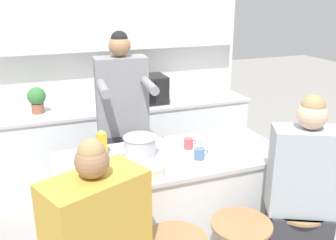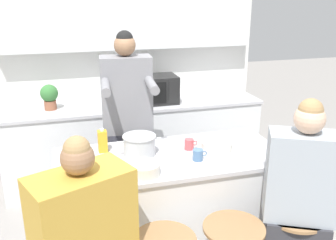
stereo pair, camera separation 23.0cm
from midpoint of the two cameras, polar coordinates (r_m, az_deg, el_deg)
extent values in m
cube|color=silver|center=(4.28, -4.69, 9.60)|extent=(2.98, 0.06, 2.70)
cube|color=silver|center=(4.13, -4.56, 15.89)|extent=(2.75, 0.16, 0.75)
cube|color=silver|center=(4.21, -3.44, -3.52)|extent=(2.75, 0.60, 0.87)
cube|color=#BCBCC1|center=(4.06, -3.57, 2.37)|extent=(2.78, 0.63, 0.03)
cube|color=silver|center=(2.96, 2.69, -13.19)|extent=(1.63, 0.71, 0.81)
cube|color=#BCBCC1|center=(2.76, 2.82, -5.74)|extent=(1.67, 0.75, 0.03)
cylinder|color=#997047|center=(2.44, 12.78, -15.84)|extent=(0.39, 0.39, 0.02)
cylinder|color=#997047|center=(2.67, 21.32, -13.49)|extent=(0.39, 0.39, 0.02)
cube|color=#383842|center=(3.41, -3.93, -8.80)|extent=(0.37, 0.25, 0.91)
cube|color=slate|center=(3.13, -4.25, 3.85)|extent=(0.44, 0.26, 0.64)
cylinder|color=slate|center=(2.80, -7.21, 4.96)|extent=(0.10, 0.36, 0.07)
cylinder|color=slate|center=(2.84, -0.18, 5.30)|extent=(0.10, 0.36, 0.07)
sphere|color=#936B4C|center=(3.05, -4.44, 11.30)|extent=(0.19, 0.19, 0.18)
sphere|color=black|center=(3.04, -4.46, 12.20)|extent=(0.15, 0.15, 0.14)
cube|color=gold|center=(2.06, -9.73, -14.23)|extent=(0.59, 0.47, 0.49)
sphere|color=#936B4C|center=(1.90, -10.28, -5.80)|extent=(0.23, 0.23, 0.17)
sphere|color=#A37F51|center=(1.88, -10.37, -4.48)|extent=(0.18, 0.18, 0.14)
cube|color=#9EA8B2|center=(2.51, 22.29, -8.07)|extent=(0.49, 0.39, 0.57)
sphere|color=#DBB293|center=(2.37, 23.41, 0.13)|extent=(0.24, 0.24, 0.18)
sphere|color=#A37F51|center=(2.36, 23.57, 1.28)|extent=(0.20, 0.20, 0.15)
cylinder|color=#B7BABC|center=(2.73, -1.97, -3.99)|extent=(0.23, 0.23, 0.14)
cylinder|color=#B7BABC|center=(2.70, -1.99, -2.53)|extent=(0.24, 0.24, 0.01)
cylinder|color=#B7BABC|center=(2.69, -4.90, -3.40)|extent=(0.05, 0.01, 0.01)
cylinder|color=#B7BABC|center=(2.75, 0.86, -2.81)|extent=(0.05, 0.01, 0.01)
cylinder|color=silver|center=(2.88, 9.68, -3.88)|extent=(0.24, 0.24, 0.06)
cylinder|color=silver|center=(2.46, -1.01, -7.55)|extent=(0.21, 0.21, 0.08)
cylinder|color=#DB4C51|center=(2.85, 5.54, -3.73)|extent=(0.07, 0.07, 0.08)
torus|color=#DB4C51|center=(2.86, 6.43, -3.55)|extent=(0.04, 0.01, 0.04)
cylinder|color=#4C7099|center=(2.68, 7.03, -5.34)|extent=(0.07, 0.07, 0.08)
torus|color=#4C7099|center=(2.70, 8.01, -5.13)|extent=(0.04, 0.01, 0.04)
ellipsoid|color=yellow|center=(2.61, -10.04, -6.58)|extent=(0.11, 0.04, 0.05)
ellipsoid|color=yellow|center=(2.64, -10.73, -6.36)|extent=(0.09, 0.11, 0.05)
ellipsoid|color=yellow|center=(2.64, -9.51, -6.24)|extent=(0.10, 0.10, 0.05)
cube|color=gold|center=(2.81, -7.65, -3.27)|extent=(0.07, 0.07, 0.16)
cylinder|color=white|center=(2.77, -7.73, -1.54)|extent=(0.03, 0.03, 0.02)
cube|color=black|center=(4.02, -0.89, 4.64)|extent=(0.54, 0.32, 0.29)
cube|color=black|center=(3.85, -0.96, 4.01)|extent=(0.34, 0.01, 0.22)
cube|color=black|center=(3.92, 2.49, 4.26)|extent=(0.10, 0.01, 0.24)
cylinder|color=#93563D|center=(3.96, -15.92, 2.20)|extent=(0.12, 0.12, 0.10)
sphere|color=#387538|center=(3.93, -16.08, 3.92)|extent=(0.18, 0.18, 0.18)
camera|label=1|loc=(0.11, -87.59, 0.83)|focal=40.00mm
camera|label=2|loc=(0.11, 92.41, -0.83)|focal=40.00mm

